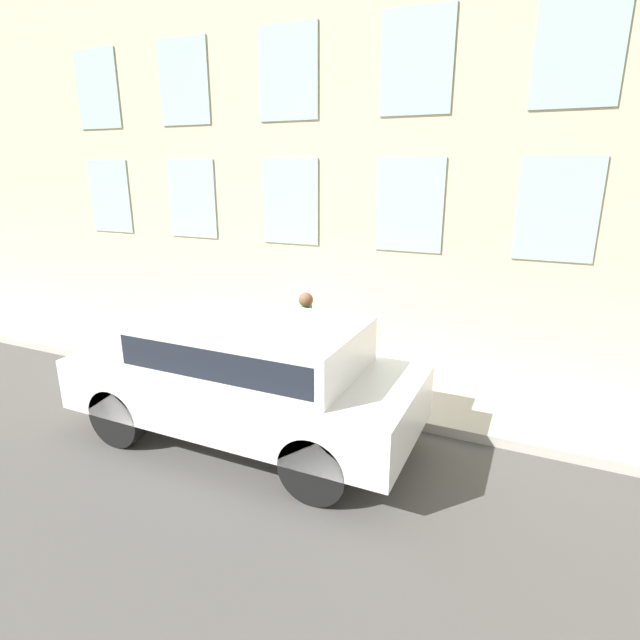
{
  "coord_description": "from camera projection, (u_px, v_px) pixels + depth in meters",
  "views": [
    {
      "loc": [
        -6.47,
        -3.57,
        3.65
      ],
      "look_at": [
        0.72,
        -0.29,
        1.25
      ],
      "focal_mm": 28.0,
      "sensor_mm": 36.0,
      "label": 1
    }
  ],
  "objects": [
    {
      "name": "ground_plane",
      "position": [
        286.0,
        403.0,
        8.11
      ],
      "size": [
        80.0,
        80.0,
        0.0
      ],
      "primitive_type": "plane",
      "color": "#514F4C"
    },
    {
      "name": "parked_truck_white_near",
      "position": [
        246.0,
        371.0,
        6.77
      ],
      "size": [
        1.99,
        4.77,
        1.74
      ],
      "color": "black",
      "rests_on": "ground_plane"
    },
    {
      "name": "building_facade",
      "position": [
        350.0,
        163.0,
        9.39
      ],
      "size": [
        0.33,
        40.0,
        7.51
      ],
      "color": "#C6B793",
      "rests_on": "ground_plane"
    },
    {
      "name": "fire_hydrant",
      "position": [
        334.0,
        365.0,
        8.35
      ],
      "size": [
        0.33,
        0.44,
        0.69
      ],
      "color": "gold",
      "rests_on": "sidewalk"
    },
    {
      "name": "sidewalk",
      "position": [
        319.0,
        371.0,
        9.21
      ],
      "size": [
        2.57,
        60.0,
        0.15
      ],
      "color": "#B2ADA3",
      "rests_on": "ground_plane"
    },
    {
      "name": "person",
      "position": [
        306.0,
        328.0,
        8.44
      ],
      "size": [
        0.37,
        0.25,
        1.53
      ],
      "rotation": [
        0.0,
        0.0,
        -2.34
      ],
      "color": "#998466",
      "rests_on": "sidewalk"
    }
  ]
}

